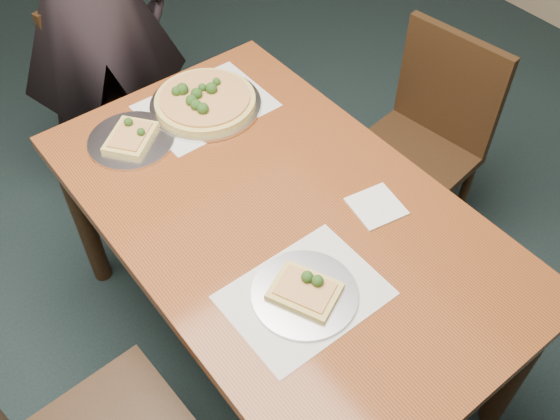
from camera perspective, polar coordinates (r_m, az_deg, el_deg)
ground at (r=2.34m, az=-6.39°, el=-16.86°), size 8.00×8.00×0.00m
dining_table at (r=1.89m, az=0.00°, el=-1.84°), size 0.90×1.50×0.75m
chair_far at (r=2.71m, az=-14.33°, el=10.76°), size 0.51×0.51×0.91m
chair_right at (r=2.46m, az=13.03°, el=6.55°), size 0.47×0.47×0.91m
diner at (r=2.49m, az=-17.18°, el=17.40°), size 0.76×0.62×1.81m
placemat_main at (r=2.18m, az=-6.80°, el=9.43°), size 0.42×0.32×0.00m
placemat_near at (r=1.64m, az=2.26°, el=-7.79°), size 0.40×0.30×0.00m
pizza_pan at (r=2.16m, az=-6.92°, el=9.87°), size 0.38×0.38×0.07m
slice_plate_near at (r=1.63m, az=2.31°, el=-7.50°), size 0.28×0.28×0.06m
slice_plate_far at (r=2.08m, az=-13.45°, el=6.38°), size 0.28×0.28×0.06m
napkin at (r=1.85m, az=8.80°, el=0.34°), size 0.16×0.16×0.01m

